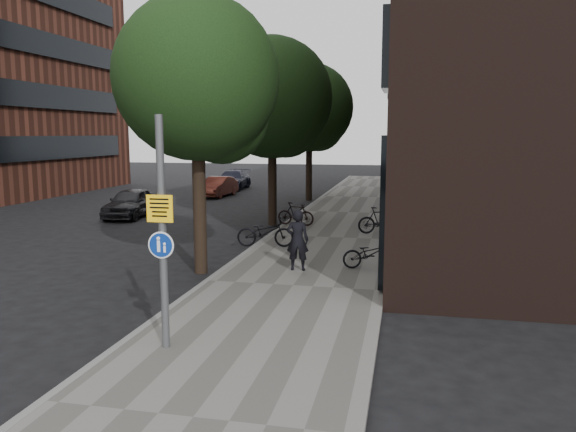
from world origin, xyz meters
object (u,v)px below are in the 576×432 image
(pedestrian, at_px, (298,240))
(parked_bike_facade_near, at_px, (370,254))
(signpost, at_px, (162,233))
(parked_car_near, at_px, (131,203))

(pedestrian, height_order, parked_bike_facade_near, pedestrian)
(signpost, xyz_separation_m, parked_bike_facade_near, (3.14, 6.64, -1.63))
(signpost, bearing_deg, parked_car_near, 119.01)
(pedestrian, relative_size, parked_car_near, 0.43)
(pedestrian, bearing_deg, parked_car_near, -46.99)
(signpost, bearing_deg, pedestrian, 78.29)
(signpost, xyz_separation_m, pedestrian, (1.19, 5.98, -1.20))
(signpost, relative_size, parked_car_near, 1.03)
(pedestrian, xyz_separation_m, parked_car_near, (-9.58, 8.89, -0.29))
(signpost, height_order, parked_car_near, signpost)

